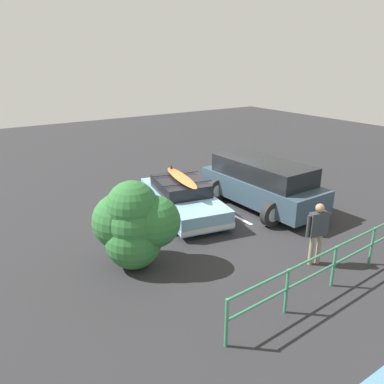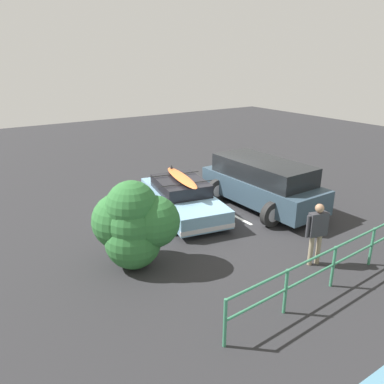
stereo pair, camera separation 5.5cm
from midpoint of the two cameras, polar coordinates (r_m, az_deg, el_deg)
ground_plane at (r=13.31m, az=1.82°, el=-2.92°), size 44.00×44.00×0.02m
parking_stripe at (r=13.86m, az=3.15°, el=-1.95°), size 0.12×4.20×0.00m
sedan_car at (r=12.98m, az=-1.65°, el=-0.78°), size 2.88×4.60×1.45m
suv_car at (r=13.63m, az=10.41°, el=1.41°), size 2.77×4.93×1.73m
person_bystander at (r=10.10m, az=18.43°, el=-5.29°), size 0.64×0.31×1.70m
railing_fence at (r=10.08m, az=23.41°, el=-8.04°), size 8.42×0.51×1.05m
bush_near_left at (r=9.62m, az=-9.02°, el=-4.94°), size 2.06×2.01×2.29m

